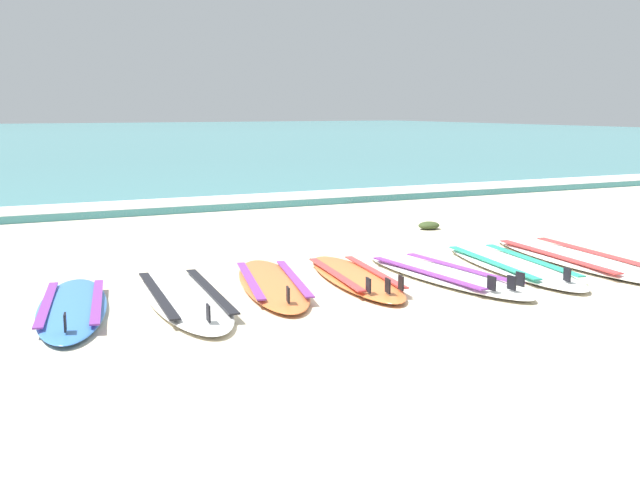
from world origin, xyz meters
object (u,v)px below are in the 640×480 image
(surfboard_1, at_px, (184,297))
(surfboard_4, at_px, (443,274))
(surfboard_0, at_px, (72,307))
(surfboard_2, at_px, (272,283))
(surfboard_5, at_px, (511,265))
(surfboard_6, at_px, (575,258))
(surfboard_3, at_px, (355,277))

(surfboard_1, height_order, surfboard_4, same)
(surfboard_0, relative_size, surfboard_2, 0.96)
(surfboard_4, relative_size, surfboard_5, 0.93)
(surfboard_4, bearing_deg, surfboard_5, 5.61)
(surfboard_0, distance_m, surfboard_1, 0.80)
(surfboard_1, distance_m, surfboard_6, 3.75)
(surfboard_0, height_order, surfboard_1, same)
(surfboard_0, xyz_separation_m, surfboard_6, (4.55, -0.20, -0.00))
(surfboard_0, xyz_separation_m, surfboard_1, (0.80, -0.05, -0.00))
(surfboard_1, relative_size, surfboard_3, 1.14)
(surfboard_0, bearing_deg, surfboard_6, -2.46)
(surfboard_6, bearing_deg, surfboard_4, -177.88)
(surfboard_4, xyz_separation_m, surfboard_5, (0.79, 0.08, -0.00))
(surfboard_5, bearing_deg, surfboard_2, 173.53)
(surfboard_2, relative_size, surfboard_5, 0.89)
(surfboard_1, xyz_separation_m, surfboard_6, (3.74, -0.14, -0.00))
(surfboard_3, height_order, surfboard_5, same)
(surfboard_2, height_order, surfboard_3, same)
(surfboard_4, bearing_deg, surfboard_1, 174.85)
(surfboard_0, bearing_deg, surfboard_3, -0.20)
(surfboard_1, relative_size, surfboard_2, 1.10)
(surfboard_3, xyz_separation_m, surfboard_5, (1.51, -0.17, -0.00))
(surfboard_1, distance_m, surfboard_2, 0.78)
(surfboard_2, height_order, surfboard_4, same)
(surfboard_3, distance_m, surfboard_5, 1.52)
(surfboard_4, distance_m, surfboard_6, 1.54)
(surfboard_2, xyz_separation_m, surfboard_4, (1.44, -0.33, 0.00))
(surfboard_0, height_order, surfboard_5, same)
(surfboard_2, xyz_separation_m, surfboard_6, (2.98, -0.27, -0.00))
(surfboard_6, bearing_deg, surfboard_5, 178.41)
(surfboard_4, relative_size, surfboard_6, 0.83)
(surfboard_1, distance_m, surfboard_3, 1.48)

